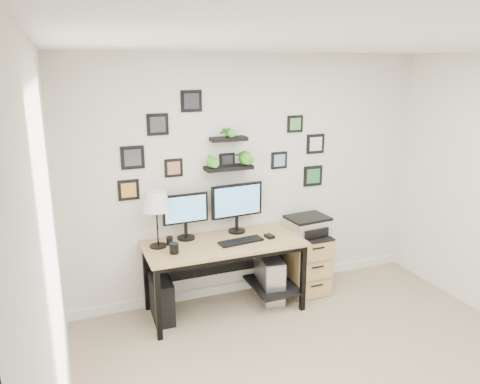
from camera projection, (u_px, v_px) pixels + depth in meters
name	position (u px, v px, depth m)	size (l,w,h in m)	color
room	(252.00, 283.00, 5.37)	(4.00, 4.00, 4.00)	tan
desk	(226.00, 252.00, 4.78)	(1.60, 0.70, 0.75)	tan
monitor_left	(185.00, 213.00, 4.72)	(0.47, 0.19, 0.48)	black
monitor_right	(237.00, 204.00, 4.91)	(0.57, 0.20, 0.53)	black
keyboard	(241.00, 241.00, 4.70)	(0.45, 0.14, 0.02)	black
mouse	(269.00, 236.00, 4.83)	(0.07, 0.11, 0.03)	black
table_lamp	(156.00, 202.00, 4.47)	(0.28, 0.28, 0.57)	black
mug	(174.00, 248.00, 4.42)	(0.09, 0.09, 0.10)	black
pen_cup	(170.00, 241.00, 4.63)	(0.07, 0.07, 0.08)	black
pc_tower_black	(162.00, 299.00, 4.67)	(0.19, 0.43, 0.43)	black
pc_tower_grey	(269.00, 278.00, 5.07)	(0.28, 0.52, 0.49)	gray
file_cabinet	(305.00, 262.00, 5.25)	(0.43, 0.53, 0.67)	tan
printer	(308.00, 225.00, 5.14)	(0.47, 0.39, 0.20)	silver
wall_decor	(228.00, 150.00, 4.80)	(2.29, 0.18, 1.10)	black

